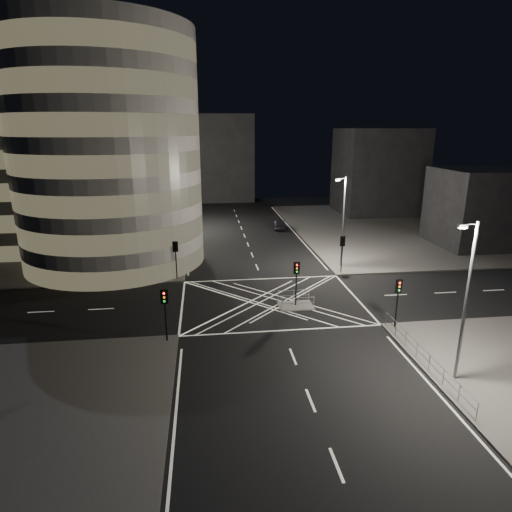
{
  "coord_description": "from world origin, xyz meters",
  "views": [
    {
      "loc": [
        -5.75,
        -35.8,
        15.14
      ],
      "look_at": [
        -0.8,
        4.48,
        3.0
      ],
      "focal_mm": 30.0,
      "sensor_mm": 36.0,
      "label": 1
    }
  ],
  "objects": [
    {
      "name": "traffic_signal_fl",
      "position": [
        -8.8,
        6.8,
        2.91
      ],
      "size": [
        0.55,
        0.22,
        4.0
      ],
      "color": "black",
      "rests_on": "sidewalk_far_left"
    },
    {
      "name": "tree_c",
      "position": [
        -10.5,
        21.0,
        4.34
      ],
      "size": [
        3.79,
        3.79,
        6.39
      ],
      "color": "black",
      "rests_on": "sidewalk_far_left"
    },
    {
      "name": "tree_e",
      "position": [
        -10.5,
        33.0,
        4.76
      ],
      "size": [
        3.91,
        3.91,
        6.87
      ],
      "color": "black",
      "rests_on": "sidewalk_far_left"
    },
    {
      "name": "street_lamp_left_far",
      "position": [
        -9.44,
        30.0,
        5.54
      ],
      "size": [
        1.25,
        0.25,
        10.0
      ],
      "color": "slate",
      "rests_on": "sidewalk_far_left"
    },
    {
      "name": "traffic_signal_nr",
      "position": [
        8.8,
        -6.8,
        2.91
      ],
      "size": [
        0.55,
        0.22,
        4.0
      ],
      "color": "black",
      "rests_on": "sidewalk_near_right"
    },
    {
      "name": "office_tower_curved",
      "position": [
        -20.74,
        18.74,
        12.65
      ],
      "size": [
        30.0,
        29.0,
        27.2
      ],
      "color": "gray",
      "rests_on": "sidewalk_far_left"
    },
    {
      "name": "sidewalk_far_right",
      "position": [
        29.0,
        27.0,
        0.07
      ],
      "size": [
        42.0,
        42.0,
        0.15
      ],
      "primitive_type": "cube",
      "color": "#4B4846",
      "rests_on": "ground"
    },
    {
      "name": "tree_b",
      "position": [
        -10.5,
        15.0,
        4.86
      ],
      "size": [
        4.5,
        4.5,
        7.31
      ],
      "color": "black",
      "rests_on": "sidewalk_far_left"
    },
    {
      "name": "railing_near_right",
      "position": [
        8.3,
        -12.15,
        0.7
      ],
      "size": [
        0.06,
        11.7,
        1.1
      ],
      "primitive_type": "cube",
      "color": "slate",
      "rests_on": "sidewalk_near_right"
    },
    {
      "name": "traffic_signal_island",
      "position": [
        2.0,
        -1.5,
        2.91
      ],
      "size": [
        0.55,
        0.22,
        4.0
      ],
      "color": "black",
      "rests_on": "central_island"
    },
    {
      "name": "railing_island_north",
      "position": [
        2.0,
        -0.6,
        0.7
      ],
      "size": [
        2.8,
        0.06,
        1.1
      ],
      "primitive_type": "cube",
      "color": "slate",
      "rests_on": "central_island"
    },
    {
      "name": "office_block_rear",
      "position": [
        -22.0,
        42.0,
        11.15
      ],
      "size": [
        24.0,
        16.0,
        22.0
      ],
      "primitive_type": "cube",
      "color": "gray",
      "rests_on": "sidewalk_far_left"
    },
    {
      "name": "railing_island_south",
      "position": [
        2.0,
        -2.4,
        0.7
      ],
      "size": [
        2.8,
        0.06,
        1.1
      ],
      "primitive_type": "cube",
      "color": "slate",
      "rests_on": "central_island"
    },
    {
      "name": "tree_d",
      "position": [
        -10.5,
        27.0,
        4.85
      ],
      "size": [
        5.67,
        5.67,
        7.97
      ],
      "color": "black",
      "rests_on": "sidewalk_far_left"
    },
    {
      "name": "building_far_end",
      "position": [
        -4.0,
        58.0,
        9.0
      ],
      "size": [
        18.0,
        8.0,
        18.0
      ],
      "primitive_type": "cube",
      "color": "black",
      "rests_on": "ground"
    },
    {
      "name": "street_lamp_right_far",
      "position": [
        9.44,
        9.0,
        5.54
      ],
      "size": [
        1.25,
        0.25,
        10.0
      ],
      "color": "slate",
      "rests_on": "sidewalk_far_right"
    },
    {
      "name": "tree_a",
      "position": [
        -10.5,
        9.0,
        4.3
      ],
      "size": [
        4.52,
        4.52,
        6.76
      ],
      "color": "black",
      "rests_on": "sidewalk_far_left"
    },
    {
      "name": "street_lamp_left_near",
      "position": [
        -9.44,
        12.0,
        5.54
      ],
      "size": [
        1.25,
        0.25,
        10.0
      ],
      "color": "slate",
      "rests_on": "sidewalk_far_left"
    },
    {
      "name": "traffic_signal_fr",
      "position": [
        8.8,
        6.8,
        2.91
      ],
      "size": [
        0.55,
        0.22,
        4.0
      ],
      "color": "black",
      "rests_on": "sidewalk_far_right"
    },
    {
      "name": "sedan",
      "position": [
        5.86,
        28.61,
        0.71
      ],
      "size": [
        2.06,
        4.47,
        1.42
      ],
      "primitive_type": "imported",
      "rotation": [
        0.0,
        0.0,
        3.01
      ],
      "color": "black",
      "rests_on": "ground"
    },
    {
      "name": "sidewalk_far_left",
      "position": [
        -29.0,
        27.0,
        0.07
      ],
      "size": [
        42.0,
        42.0,
        0.15
      ],
      "primitive_type": "cube",
      "color": "#4B4846",
      "rests_on": "ground"
    },
    {
      "name": "traffic_signal_nl",
      "position": [
        -8.8,
        -6.8,
        2.91
      ],
      "size": [
        0.55,
        0.22,
        4.0
      ],
      "color": "black",
      "rests_on": "sidewalk_near_left"
    },
    {
      "name": "street_lamp_right_near",
      "position": [
        9.44,
        -14.0,
        5.54
      ],
      "size": [
        1.25,
        0.25,
        10.0
      ],
      "color": "slate",
      "rests_on": "sidewalk_near_right"
    },
    {
      "name": "building_right_near",
      "position": [
        30.0,
        16.0,
        5.15
      ],
      "size": [
        10.0,
        10.0,
        10.0
      ],
      "primitive_type": "cube",
      "color": "black",
      "rests_on": "sidewalk_far_right"
    },
    {
      "name": "building_right_far",
      "position": [
        26.0,
        40.0,
        7.65
      ],
      "size": [
        14.0,
        12.0,
        15.0
      ],
      "primitive_type": "cube",
      "color": "black",
      "rests_on": "sidewalk_far_right"
    },
    {
      "name": "central_island",
      "position": [
        2.0,
        -1.5,
        0.07
      ],
      "size": [
        3.0,
        2.0,
        0.15
      ],
      "primitive_type": "cube",
      "color": "slate",
      "rests_on": "ground"
    },
    {
      "name": "ground",
      "position": [
        0.0,
        0.0,
        0.0
      ],
      "size": [
        120.0,
        120.0,
        0.0
      ],
      "primitive_type": "plane",
      "color": "black",
      "rests_on": "ground"
    }
  ]
}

